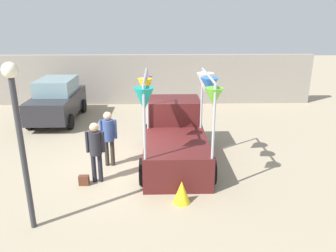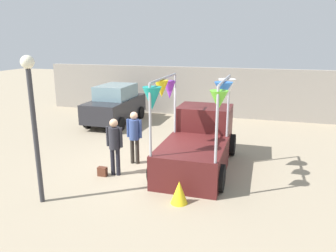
# 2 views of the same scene
# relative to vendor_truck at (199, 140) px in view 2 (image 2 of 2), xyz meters

# --- Properties ---
(ground_plane) EXTENTS (60.00, 60.00, 0.00)m
(ground_plane) POSITION_rel_vendor_truck_xyz_m (-1.40, -0.67, -0.87)
(ground_plane) COLOR gray
(vendor_truck) EXTENTS (2.44, 4.13, 3.00)m
(vendor_truck) POSITION_rel_vendor_truck_xyz_m (0.00, 0.00, 0.00)
(vendor_truck) COLOR #4C1919
(vendor_truck) RESTS_ON ground
(parked_car) EXTENTS (1.88, 4.00, 1.88)m
(parked_car) POSITION_rel_vendor_truck_xyz_m (-5.07, 4.41, 0.07)
(parked_car) COLOR #26262B
(parked_car) RESTS_ON ground
(person_customer) EXTENTS (0.53, 0.34, 1.77)m
(person_customer) POSITION_rel_vendor_truck_xyz_m (-2.28, -1.51, 0.20)
(person_customer) COLOR black
(person_customer) RESTS_ON ground
(person_vendor) EXTENTS (0.53, 0.34, 1.77)m
(person_vendor) POSITION_rel_vendor_truck_xyz_m (-2.07, -0.45, 0.20)
(person_vendor) COLOR #2D2823
(person_vendor) RESTS_ON ground
(handbag) EXTENTS (0.28, 0.16, 0.28)m
(handbag) POSITION_rel_vendor_truck_xyz_m (-2.63, -1.71, -0.73)
(handbag) COLOR #592D1E
(handbag) RESTS_ON ground
(street_lamp) EXTENTS (0.32, 0.32, 3.70)m
(street_lamp) POSITION_rel_vendor_truck_xyz_m (-3.35, -3.62, 1.56)
(street_lamp) COLOR #333338
(street_lamp) RESTS_ON ground
(brick_boundary_wall) EXTENTS (18.00, 0.36, 2.60)m
(brick_boundary_wall) POSITION_rel_vendor_truck_xyz_m (-1.40, 7.31, 0.43)
(brick_boundary_wall) COLOR gray
(brick_boundary_wall) RESTS_ON ground
(folded_kite_bundle_sunflower) EXTENTS (0.62, 0.62, 0.60)m
(folded_kite_bundle_sunflower) POSITION_rel_vendor_truck_xyz_m (0.05, -2.70, -0.57)
(folded_kite_bundle_sunflower) COLOR yellow
(folded_kite_bundle_sunflower) RESTS_ON ground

